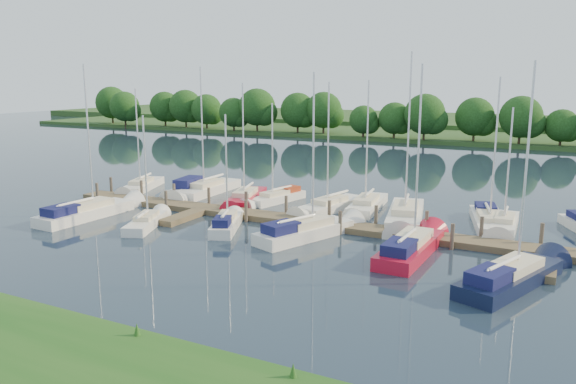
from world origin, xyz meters
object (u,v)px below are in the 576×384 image
at_px(dock, 295,223).
at_px(sailboat_s_2, 227,225).
at_px(sailboat_n_5, 329,208).
at_px(sailboat_n_0, 141,187).
at_px(motorboat, 187,190).

bearing_deg(dock, sailboat_s_2, -141.95).
distance_m(sailboat_n_5, sailboat_s_2, 9.09).
relative_size(sailboat_n_0, sailboat_s_2, 1.17).
bearing_deg(sailboat_s_2, sailboat_n_0, 128.19).
relative_size(dock, sailboat_n_5, 3.92).
xyz_separation_m(motorboat, sailboat_n_5, (13.61, -0.08, -0.09)).
height_order(sailboat_n_5, sailboat_s_2, sailboat_n_5).
relative_size(sailboat_n_5, sailboat_s_2, 1.25).
bearing_deg(motorboat, sailboat_n_5, 170.73).
xyz_separation_m(dock, sailboat_s_2, (-3.74, -2.93, 0.13)).
distance_m(dock, sailboat_n_5, 5.20).
bearing_deg(sailboat_n_5, sailboat_n_0, 12.90).
height_order(sailboat_n_0, motorboat, sailboat_n_0).
distance_m(motorboat, sailboat_n_5, 13.61).
relative_size(dock, sailboat_s_2, 4.90).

